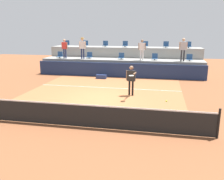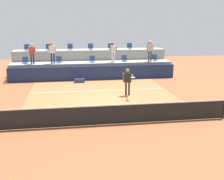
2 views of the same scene
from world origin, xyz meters
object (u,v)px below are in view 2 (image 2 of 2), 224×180
(stadium_chair_lower_right, at_px, (124,59))
(stadium_chair_upper_mid_right, at_px, (111,47))
(spectator_with_hat, at_px, (52,50))
(equipment_bag, at_px, (79,81))
(stadium_chair_lower_far_left, at_px, (25,61))
(spectator_leaning_on_rail, at_px, (150,49))
(stadium_chair_upper_right, at_px, (130,47))
(stadium_chair_lower_left, at_px, (59,60))
(stadium_chair_lower_center, at_px, (92,59))
(tennis_ball, at_px, (185,95))
(stadium_chair_upper_far_right, at_px, (150,46))
(stadium_chair_upper_center, at_px, (91,47))
(stadium_chair_lower_far_right, at_px, (155,58))
(spectator_in_white, at_px, (113,51))
(tennis_player, at_px, (128,79))
(stadium_chair_upper_mid_left, at_px, (70,47))
(stadium_chair_upper_far_left, at_px, (27,48))
(stadium_chair_upper_left, at_px, (48,48))
(spectator_in_grey, at_px, (32,52))

(stadium_chair_lower_right, distance_m, stadium_chair_upper_mid_right, 2.18)
(spectator_with_hat, bearing_deg, equipment_bag, -40.61)
(stadium_chair_lower_far_left, relative_size, equipment_bag, 0.68)
(spectator_leaning_on_rail, height_order, equipment_bag, spectator_leaning_on_rail)
(stadium_chair_upper_right, bearing_deg, equipment_bag, -140.42)
(stadium_chair_lower_left, bearing_deg, stadium_chair_lower_center, 0.00)
(tennis_ball, bearing_deg, equipment_bag, 118.17)
(stadium_chair_lower_center, bearing_deg, stadium_chair_upper_far_right, 18.63)
(stadium_chair_upper_center, distance_m, stadium_chair_upper_mid_right, 1.75)
(stadium_chair_lower_far_right, relative_size, stadium_chair_upper_mid_right, 1.00)
(stadium_chair_lower_far_left, distance_m, spectator_leaning_on_rail, 10.09)
(stadium_chair_lower_right, relative_size, equipment_bag, 0.68)
(stadium_chair_lower_right, relative_size, spectator_in_white, 0.33)
(spectator_in_white, xyz_separation_m, tennis_ball, (1.77, -10.31, -1.14))
(stadium_chair_lower_center, distance_m, stadium_chair_upper_center, 1.99)
(stadium_chair_lower_far_left, distance_m, stadium_chair_lower_right, 7.98)
(tennis_player, distance_m, spectator_with_hat, 7.73)
(stadium_chair_lower_far_left, bearing_deg, spectator_in_white, -3.15)
(stadium_chair_lower_far_right, xyz_separation_m, equipment_bag, (-6.47, -2.07, -1.31))
(stadium_chair_upper_mid_right, relative_size, stadium_chair_upper_right, 1.00)
(stadium_chair_upper_mid_left, bearing_deg, stadium_chair_upper_right, 0.00)
(stadium_chair_upper_far_left, distance_m, stadium_chair_upper_left, 1.79)
(stadium_chair_upper_left, distance_m, stadium_chair_upper_center, 3.61)
(spectator_in_white, bearing_deg, stadium_chair_upper_far_right, 30.82)
(tennis_ball, bearing_deg, stadium_chair_upper_mid_right, 97.57)
(stadium_chair_upper_mid_right, xyz_separation_m, equipment_bag, (-2.96, -3.87, -2.16))
(stadium_chair_upper_far_left, bearing_deg, stadium_chair_lower_left, -33.96)
(stadium_chair_upper_mid_left, height_order, stadium_chair_upper_right, same)
(stadium_chair_lower_far_right, height_order, stadium_chair_upper_left, stadium_chair_upper_left)
(stadium_chair_upper_left, bearing_deg, stadium_chair_lower_right, -16.08)
(stadium_chair_upper_far_left, distance_m, spectator_with_hat, 3.12)
(spectator_in_grey, bearing_deg, stadium_chair_lower_far_right, 2.20)
(stadium_chair_lower_far_right, xyz_separation_m, stadium_chair_upper_far_left, (-10.66, 1.80, 0.85))
(stadium_chair_lower_center, bearing_deg, tennis_player, -75.82)
(stadium_chair_upper_left, relative_size, spectator_in_grey, 0.33)
(stadium_chair_upper_center, xyz_separation_m, equipment_bag, (-1.20, -3.87, -2.16))
(stadium_chair_lower_far_left, relative_size, spectator_with_hat, 0.30)
(spectator_in_grey, xyz_separation_m, spectator_with_hat, (1.54, -0.00, 0.12))
(spectator_in_white, relative_size, equipment_bag, 2.10)
(spectator_in_white, bearing_deg, stadium_chair_lower_left, 174.98)
(stadium_chair_upper_mid_right, relative_size, spectator_leaning_on_rail, 0.30)
(stadium_chair_lower_left, distance_m, spectator_in_grey, 2.16)
(stadium_chair_upper_far_left, distance_m, spectator_in_grey, 2.29)
(stadium_chair_upper_center, height_order, spectator_with_hat, spectator_with_hat)
(stadium_chair_upper_far_left, relative_size, spectator_leaning_on_rail, 0.30)
(stadium_chair_lower_center, distance_m, tennis_ball, 11.24)
(stadium_chair_upper_far_left, xyz_separation_m, stadium_chair_upper_right, (8.88, 0.00, 0.00))
(stadium_chair_upper_mid_left, height_order, stadium_chair_upper_far_right, same)
(stadium_chair_lower_left, bearing_deg, equipment_bag, -53.76)
(stadium_chair_upper_far_right, bearing_deg, stadium_chair_upper_center, 180.00)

